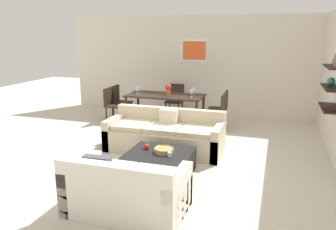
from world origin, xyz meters
TOP-DOWN VIEW (x-y plane):
  - ground_plane at (0.00, 0.00)m, footprint 18.00×18.00m
  - back_wall_unit at (0.29, 3.53)m, footprint 8.40×0.09m
  - sofa_beige at (-0.03, 0.34)m, footprint 2.25×0.90m
  - loveseat_white at (0.24, -2.04)m, footprint 1.49×0.90m
  - coffee_table at (0.25, -0.86)m, footprint 1.02×1.00m
  - decorative_bowl at (0.32, -0.78)m, footprint 0.32×0.32m
  - candle_jar at (0.46, -0.92)m, footprint 0.07×0.07m
  - apple_on_coffee_table at (0.00, -0.72)m, footprint 0.09×0.09m
  - dining_table at (-0.64, 2.16)m, footprint 1.90×0.88m
  - dining_chair_left_far at (-1.99, 2.36)m, footprint 0.44×0.44m
  - dining_chair_head at (-0.64, 3.01)m, footprint 0.44×0.44m
  - dining_chair_right_near at (0.72, 1.96)m, footprint 0.44×0.44m
  - dining_chair_left_near at (-1.99, 1.96)m, footprint 0.44×0.44m
  - dining_chair_right_far at (0.72, 2.36)m, footprint 0.44×0.44m
  - wine_glass_right_near at (0.06, 2.05)m, footprint 0.07×0.07m
  - wine_glass_right_far at (0.06, 2.27)m, footprint 0.08×0.08m
  - wine_glass_head at (-0.64, 2.54)m, footprint 0.08×0.08m
  - wine_glass_left_near at (-1.34, 2.05)m, footprint 0.07×0.07m
  - wine_glass_left_far at (-1.34, 2.27)m, footprint 0.06×0.06m
  - centerpiece_vase at (-0.55, 2.14)m, footprint 0.16×0.16m

SIDE VIEW (x-z plane):
  - ground_plane at x=0.00m, z-range 0.00..0.00m
  - coffee_table at x=0.25m, z-range 0.00..0.38m
  - sofa_beige at x=-0.03m, z-range -0.10..0.68m
  - loveseat_white at x=0.24m, z-range -0.10..0.68m
  - candle_jar at x=0.46m, z-range 0.38..0.45m
  - decorative_bowl at x=0.32m, z-range 0.38..0.46m
  - apple_on_coffee_table at x=0.00m, z-range 0.38..0.47m
  - dining_chair_left_far at x=-1.99m, z-range 0.06..0.94m
  - dining_chair_head at x=-0.64m, z-range 0.06..0.94m
  - dining_chair_right_near at x=0.72m, z-range 0.06..0.94m
  - dining_chair_left_near at x=-1.99m, z-range 0.06..0.94m
  - dining_chair_right_far at x=0.72m, z-range 0.06..0.94m
  - dining_table at x=-0.64m, z-range 0.31..1.06m
  - wine_glass_left_near at x=-1.34m, z-range 0.78..0.95m
  - wine_glass_left_far at x=-1.34m, z-range 0.78..0.95m
  - wine_glass_right_near at x=0.06m, z-range 0.79..0.96m
  - wine_glass_head at x=-0.64m, z-range 0.79..0.97m
  - wine_glass_right_far at x=0.06m, z-range 0.79..0.97m
  - centerpiece_vase at x=-0.55m, z-range 0.77..1.05m
  - back_wall_unit at x=0.29m, z-range 0.00..2.70m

